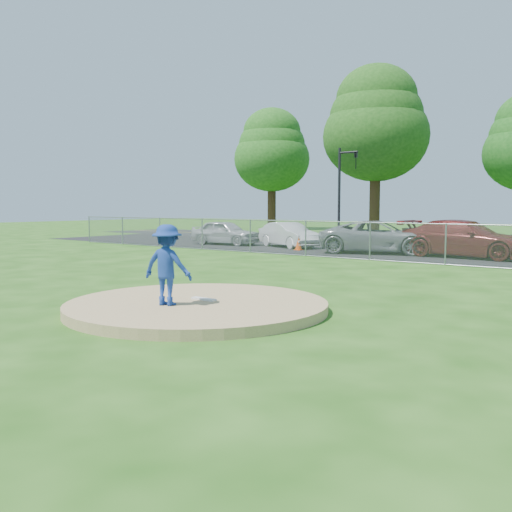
{
  "coord_description": "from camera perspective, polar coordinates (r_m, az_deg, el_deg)",
  "views": [
    {
      "loc": [
        8.07,
        -8.53,
        2.2
      ],
      "look_at": [
        0.0,
        2.0,
        1.0
      ],
      "focal_mm": 40.0,
      "sensor_mm": 36.0,
      "label": 1
    }
  ],
  "objects": [
    {
      "name": "street",
      "position": [
        33.59,
        23.5,
        0.98
      ],
      "size": [
        60.0,
        7.0,
        0.01
      ],
      "primitive_type": "cube",
      "color": "black",
      "rests_on": "ground"
    },
    {
      "name": "parked_car_white",
      "position": [
        29.39,
        3.27,
        2.13
      ],
      "size": [
        4.11,
        2.73,
        1.28
      ],
      "primitive_type": "imported",
      "rotation": [
        0.0,
        0.0,
        1.18
      ],
      "color": "silver",
      "rests_on": "parking_lot"
    },
    {
      "name": "ground",
      "position": [
        20.33,
        13.86,
        -1.2
      ],
      "size": [
        120.0,
        120.0,
        0.0
      ],
      "primitive_type": "plane",
      "color": "#1D4A10",
      "rests_on": "ground"
    },
    {
      "name": "traffic_signal_left",
      "position": [
        34.88,
        8.67,
        7.01
      ],
      "size": [
        1.28,
        0.2,
        5.6
      ],
      "color": "black",
      "rests_on": "ground"
    },
    {
      "name": "traffic_cone",
      "position": [
        27.55,
        4.28,
        1.29
      ],
      "size": [
        0.34,
        0.34,
        0.67
      ],
      "primitive_type": "cone",
      "color": "#ED4A0C",
      "rests_on": "parking_lot"
    },
    {
      "name": "chain_link_fence",
      "position": [
        22.11,
        15.98,
        1.2
      ],
      "size": [
        40.0,
        0.06,
        1.5
      ],
      "primitive_type": "cube",
      "color": "gray",
      "rests_on": "ground"
    },
    {
      "name": "tree_far_left",
      "position": [
        51.5,
        1.59,
        10.57
      ],
      "size": [
        6.72,
        6.72,
        10.74
      ],
      "color": "#361E13",
      "rests_on": "ground"
    },
    {
      "name": "pitcher",
      "position": [
        11.45,
        -8.85,
        -0.89
      ],
      "size": [
        1.16,
        0.84,
        1.61
      ],
      "primitive_type": "imported",
      "rotation": [
        0.0,
        0.0,
        3.4
      ],
      "color": "navy",
      "rests_on": "pitchers_mound"
    },
    {
      "name": "tree_left",
      "position": [
        44.3,
        11.92,
        12.89
      ],
      "size": [
        7.84,
        7.84,
        12.53
      ],
      "color": "#362313",
      "rests_on": "ground"
    },
    {
      "name": "parked_car_darkred",
      "position": [
        25.22,
        20.19,
        1.63
      ],
      "size": [
        5.46,
        2.46,
        1.55
      ],
      "primitive_type": "imported",
      "rotation": [
        0.0,
        0.0,
        1.52
      ],
      "color": "maroon",
      "rests_on": "parking_lot"
    },
    {
      "name": "parked_car_silver",
      "position": [
        31.36,
        -3.1,
        2.37
      ],
      "size": [
        4.07,
        1.99,
        1.34
      ],
      "primitive_type": "imported",
      "rotation": [
        0.0,
        0.0,
        1.68
      ],
      "color": "#BBBBC0",
      "rests_on": "parking_lot"
    },
    {
      "name": "pitchers_mound",
      "position": [
        11.93,
        -5.88,
        -5.0
      ],
      "size": [
        5.4,
        5.4,
        0.2
      ],
      "primitive_type": "cylinder",
      "color": "tan",
      "rests_on": "ground"
    },
    {
      "name": "parking_lot",
      "position": [
        26.39,
        19.54,
        0.09
      ],
      "size": [
        50.0,
        8.0,
        0.01
      ],
      "primitive_type": "cube",
      "color": "black",
      "rests_on": "ground"
    },
    {
      "name": "parked_car_gray",
      "position": [
        26.33,
        12.23,
        1.87
      ],
      "size": [
        5.78,
        3.98,
        1.47
      ],
      "primitive_type": "imported",
      "rotation": [
        0.0,
        0.0,
        1.89
      ],
      "color": "gray",
      "rests_on": "parking_lot"
    },
    {
      "name": "pitching_rubber",
      "position": [
        12.05,
        -5.23,
        -4.31
      ],
      "size": [
        0.6,
        0.15,
        0.04
      ],
      "primitive_type": "cube",
      "color": "white",
      "rests_on": "pitchers_mound"
    }
  ]
}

